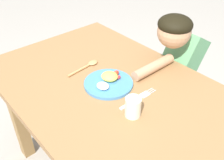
# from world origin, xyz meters

# --- Properties ---
(dining_table) EXTENTS (1.19, 0.80, 0.71)m
(dining_table) POSITION_xyz_m (0.00, 0.00, 0.59)
(dining_table) COLOR olive
(dining_table) RESTS_ON ground_plane
(plate) EXTENTS (0.22, 0.22, 0.05)m
(plate) POSITION_xyz_m (-0.00, 0.00, 0.72)
(plate) COLOR #4380B7
(plate) RESTS_ON dining_table
(fork) EXTENTS (0.03, 0.20, 0.01)m
(fork) POSITION_xyz_m (0.16, 0.03, 0.71)
(fork) COLOR silver
(fork) RESTS_ON dining_table
(spoon) EXTENTS (0.05, 0.19, 0.01)m
(spoon) POSITION_xyz_m (-0.19, 0.02, 0.71)
(spoon) COLOR tan
(spoon) RESTS_ON dining_table
(drinking_cup) EXTENTS (0.06, 0.06, 0.08)m
(drinking_cup) POSITION_xyz_m (0.21, -0.06, 0.75)
(drinking_cup) COLOR silver
(drinking_cup) RESTS_ON dining_table
(person) EXTENTS (0.17, 0.51, 0.96)m
(person) POSITION_xyz_m (0.06, 0.47, 0.53)
(person) COLOR #41525E
(person) RESTS_ON ground_plane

